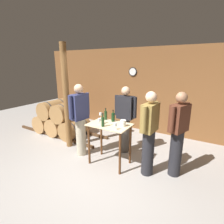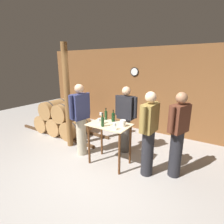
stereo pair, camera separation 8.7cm
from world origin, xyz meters
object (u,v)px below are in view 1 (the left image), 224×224
object	(u,v)px
wine_bottle_left	(103,121)
wine_glass_far_side	(115,125)
wine_bottle_center	(113,117)
person_visitor_near_door	(80,119)
wooden_post	(66,98)
wine_glass_near_left	(101,114)
wine_bottle_far_left	(106,115)
person_host	(178,133)
person_visitor_with_scarf	(125,118)
wine_glass_near_right	(103,119)
wine_glass_near_center	(99,120)
ice_bucket	(123,123)
person_visitor_bearded	(149,133)

from	to	relation	value
wine_bottle_left	wine_glass_far_side	bearing A→B (deg)	-4.69
wine_bottle_center	person_visitor_near_door	size ratio (longest dim) A/B	0.15
wooden_post	wine_glass_near_left	distance (m)	1.07
wine_bottle_far_left	person_host	xyz separation A→B (m)	(1.60, 0.09, -0.15)
person_visitor_with_scarf	wine_glass_far_side	bearing A→B (deg)	-75.18
wine_glass_near_right	wine_bottle_far_left	bearing A→B (deg)	110.93
wine_bottle_center	wooden_post	bearing A→B (deg)	-178.66
wine_glass_near_center	person_host	distance (m)	1.59
wooden_post	ice_bucket	world-z (taller)	wooden_post
wine_glass_near_left	person_visitor_near_door	world-z (taller)	person_visitor_near_door
ice_bucket	person_visitor_near_door	bearing A→B (deg)	-177.72
wine_glass_near_left	wine_glass_near_right	size ratio (longest dim) A/B	1.14
ice_bucket	wooden_post	bearing A→B (deg)	175.51
wine_bottle_left	person_visitor_with_scarf	xyz separation A→B (m)	(0.07, 0.89, -0.16)
person_host	wooden_post	bearing A→B (deg)	-176.86
person_visitor_near_door	wine_glass_far_side	bearing A→B (deg)	-10.77
wine_glass_near_right	person_host	size ratio (longest dim) A/B	0.07
wine_bottle_far_left	wine_bottle_center	bearing A→B (deg)	-7.46
person_visitor_with_scarf	person_host	bearing A→B (deg)	-15.83
wine_bottle_left	wine_glass_near_left	bearing A→B (deg)	129.63
wooden_post	wine_glass_near_center	size ratio (longest dim) A/B	19.27
person_visitor_bearded	person_visitor_near_door	distance (m)	1.69
wine_glass_near_left	person_visitor_bearded	world-z (taller)	person_visitor_bearded
wooden_post	person_visitor_with_scarf	distance (m)	1.60
wine_bottle_left	wine_glass_near_center	distance (m)	0.14
wine_bottle_far_left	wine_glass_near_left	bearing A→B (deg)	-179.20
wine_bottle_far_left	ice_bucket	distance (m)	0.59
wine_bottle_center	person_visitor_bearded	world-z (taller)	person_visitor_bearded
wine_bottle_center	wine_glass_near_right	world-z (taller)	wine_bottle_center
wine_bottle_center	person_visitor_with_scarf	size ratio (longest dim) A/B	0.16
wooden_post	wine_glass_near_left	bearing A→B (deg)	3.29
wine_bottle_center	wine_glass_near_left	xyz separation A→B (m)	(-0.36, 0.03, 0.00)
wine_glass_far_side	ice_bucket	distance (m)	0.26
wine_bottle_center	wine_glass_near_right	bearing A→B (deg)	-116.22
ice_bucket	wine_bottle_center	bearing A→B (deg)	153.66
wine_bottle_far_left	person_visitor_bearded	size ratio (longest dim) A/B	0.16
wine_bottle_center	person_visitor_with_scarf	xyz separation A→B (m)	(0.06, 0.49, -0.16)
wine_glass_far_side	person_visitor_near_door	size ratio (longest dim) A/B	0.08
wine_glass_near_left	person_host	xyz separation A→B (m)	(1.74, 0.09, -0.15)
wine_glass_far_side	person_visitor_near_door	distance (m)	1.11
wine_glass_far_side	ice_bucket	xyz separation A→B (m)	(0.04, 0.25, -0.03)
wine_bottle_far_left	wine_glass_far_side	size ratio (longest dim) A/B	1.96
wine_glass_near_right	wine_bottle_left	bearing A→B (deg)	-57.02
wine_glass_near_center	wooden_post	bearing A→B (deg)	166.10
person_visitor_with_scarf	wine_bottle_center	bearing A→B (deg)	-96.61
wine_glass_far_side	person_visitor_bearded	bearing A→B (deg)	25.43
person_visitor_with_scarf	wine_glass_near_left	bearing A→B (deg)	-131.76
wine_bottle_left	wine_glass_near_left	xyz separation A→B (m)	(-0.35, 0.42, -0.00)
person_visitor_near_door	person_visitor_with_scarf	bearing A→B (deg)	39.83
wooden_post	person_visitor_bearded	size ratio (longest dim) A/B	1.58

